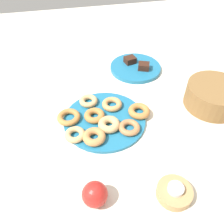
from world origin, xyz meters
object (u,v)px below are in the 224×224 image
Objects in this scene: candle_holder at (174,192)px; donut_3 at (89,101)px; donut_plate at (105,120)px; donut_0 at (129,128)px; tealight at (176,189)px; brownie_far at (144,66)px; cake_plate at (135,68)px; donut_4 at (112,104)px; donut_7 at (109,124)px; donut_5 at (94,137)px; donut_8 at (75,135)px; donut_1 at (139,112)px; basket at (213,95)px; donut_6 at (69,117)px; donut_2 at (94,116)px; apple at (95,194)px; brownie_near at (130,60)px.

donut_3 is at bearing -157.02° from candle_holder.
donut_0 is at bearing 46.30° from donut_plate.
donut_0 is 1.68× the size of tealight.
cake_plate is at bearing -135.00° from brownie_far.
donut_7 is at bearing -17.45° from donut_4.
donut_3 is 0.91× the size of donut_5.
donut_8 is at bearing -81.32° from donut_7.
donut_3 is at bearing 177.76° from donut_5.
brownie_far is 1.10× the size of tealight.
donut_0 is 0.09m from donut_1.
donut_8 is at bearing -82.97° from basket.
donut_0 is 0.14m from donut_5.
donut_6 is at bearing -170.98° from donut_8.
candle_holder is at bearing -6.41° from cake_plate.
donut_plate is at bearing 119.02° from donut_8.
donut_7 is at bearing -111.90° from donut_0.
donut_2 is at bearing -108.71° from donut_plate.
brownie_far reaches higher than tealight.
basket is at bearing 89.03° from donut_2.
donut_7 is (0.11, -0.03, 0.00)m from donut_4.
apple is (0.32, -0.54, -0.01)m from basket.
apple reaches higher than donut_plate.
donut_3 and donut_4 have the same top height.
brownie_near is at bearing 156.81° from apple.
donut_plate is 1.40× the size of basket.
candle_holder is at bearing 24.29° from donut_7.
donut_2 is (-0.09, -0.12, 0.00)m from donut_0.
donut_7 is 0.45m from brownie_near.
donut_6 and donut_8 have the same top height.
donut_7 is at bearing 20.31° from donut_3.
donut_7 is (0.15, 0.06, 0.00)m from donut_3.
tealight reaches higher than donut_3.
apple is at bearing -15.61° from donut_plate.
donut_4 is 1.57× the size of brownie_far.
donut_6 is 1.71× the size of brownie_far.
donut_0 is 0.15m from donut_2.
apple is at bearing -19.16° from donut_4.
donut_6 is (0.04, -0.18, -0.00)m from donut_4.
donut_7 is (0.05, 0.01, 0.02)m from donut_plate.
apple reaches higher than donut_3.
donut_4 is at bearing -166.24° from tealight.
donut_8 is at bearing -76.13° from donut_1.
donut_3 is 0.49m from candle_holder.
cake_plate is 4.79× the size of brownie_near.
apple is (0.63, -0.31, 0.03)m from cake_plate.
donut_3 is (-0.18, -0.13, -0.00)m from donut_0.
donut_3 is at bearing -159.69° from donut_7.
donut_5 is at bearing 171.57° from apple.
brownie_far is (0.07, 0.05, 0.00)m from brownie_near.
brownie_near reaches higher than donut_plate.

